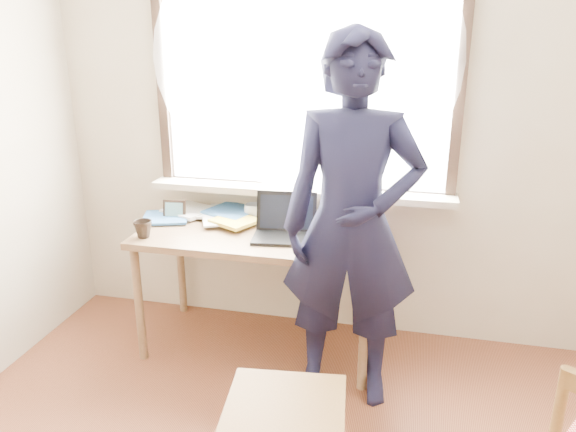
% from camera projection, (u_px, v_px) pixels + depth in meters
% --- Properties ---
extents(room_shell, '(3.52, 4.02, 2.61)m').
position_uv_depth(room_shell, '(238.00, 120.00, 1.56)').
color(room_shell, beige).
rests_on(room_shell, ground).
extents(desk, '(1.40, 0.70, 0.75)m').
position_uv_depth(desk, '(260.00, 244.00, 3.27)').
color(desk, brown).
rests_on(desk, ground).
extents(laptop, '(0.37, 0.32, 0.24)m').
position_uv_depth(laptop, '(285.00, 227.00, 3.16)').
color(laptop, black).
rests_on(laptop, desk).
extents(mug_white, '(0.16, 0.16, 0.09)m').
position_uv_depth(mug_white, '(253.00, 211.00, 3.46)').
color(mug_white, white).
rests_on(mug_white, desk).
extents(mug_dark, '(0.14, 0.14, 0.10)m').
position_uv_depth(mug_dark, '(143.00, 229.00, 3.15)').
color(mug_dark, black).
rests_on(mug_dark, desk).
extents(mouse, '(0.09, 0.06, 0.03)m').
position_uv_depth(mouse, '(345.00, 243.00, 3.04)').
color(mouse, black).
rests_on(mouse, desk).
extents(desk_clutter, '(0.63, 0.55, 0.05)m').
position_uv_depth(desk_clutter, '(219.00, 215.00, 3.44)').
color(desk_clutter, white).
rests_on(desk_clutter, desk).
extents(book_a, '(0.33, 0.36, 0.03)m').
position_uv_depth(book_a, '(212.00, 212.00, 3.54)').
color(book_a, white).
rests_on(book_a, desk).
extents(book_b, '(0.24, 0.29, 0.02)m').
position_uv_depth(book_b, '(326.00, 219.00, 3.43)').
color(book_b, white).
rests_on(book_b, desk).
extents(picture_frame, '(0.14, 0.03, 0.11)m').
position_uv_depth(picture_frame, '(175.00, 211.00, 3.44)').
color(picture_frame, black).
rests_on(picture_frame, desk).
extents(work_chair, '(0.52, 0.50, 0.48)m').
position_uv_depth(work_chair, '(285.00, 420.00, 2.22)').
color(work_chair, brown).
rests_on(work_chair, ground).
extents(person, '(0.72, 0.50, 1.89)m').
position_uv_depth(person, '(352.00, 226.00, 2.76)').
color(person, black).
rests_on(person, ground).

